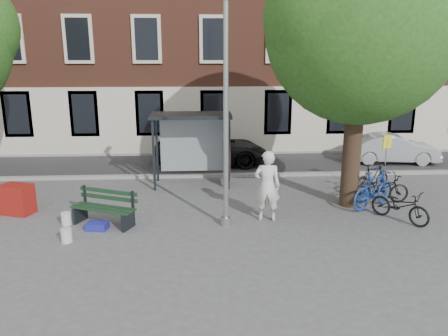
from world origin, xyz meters
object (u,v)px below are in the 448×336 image
bike_d (373,178)px  car_silver (393,149)px  painter (267,186)px  bench (104,210)px  bike_c (400,205)px  lamppost (226,127)px  bike_a (380,188)px  car_dark (212,149)px  bike_b (374,189)px  notice_sign (386,151)px  red_stand (17,199)px  bus_shelter (202,133)px

bike_d → car_silver: size_ratio=0.45×
car_silver → bike_d: bearing=154.7°
painter → bike_d: (4.03, 2.34, -0.50)m
bench → bike_c: (8.40, -0.21, 0.03)m
lamppost → bike_a: lamppost is taller
car_dark → bike_b: bearing=-139.0°
bike_c → notice_sign: notice_sign is taller
bench → bike_a: 8.59m
notice_sign → bench: bearing=178.3°
bike_c → red_stand: bike_c is taller
bus_shelter → car_dark: (0.42, 2.99, -1.24)m
bike_b → bike_d: (0.54, 1.47, -0.07)m
car_dark → bike_c: bearing=-142.3°
lamppost → bus_shelter: 4.24m
red_stand → bench: bearing=-20.0°
bench → notice_sign: notice_sign is taller
bike_a → bike_b: 0.58m
bus_shelter → bike_c: size_ratio=1.60×
car_silver → bike_b: bearing=157.3°
bike_b → bus_shelter: bearing=27.3°
bike_a → notice_sign: (0.62, 1.20, 0.97)m
lamppost → notice_sign: (5.70, 2.85, -1.33)m
bike_b → car_dark: size_ratio=0.41×
bike_c → car_silver: (2.76, 6.82, 0.17)m
bike_b → bike_c: bearing=160.8°
bike_b → bench: bearing=62.5°
car_silver → red_stand: size_ratio=4.29×
notice_sign → red_stand: bearing=169.9°
bus_shelter → notice_sign: bus_shelter is taller
bike_c → bench: bearing=142.6°
notice_sign → car_silver: bearing=45.3°
lamppost → car_silver: 10.60m
car_silver → red_stand: bearing=117.7°
red_stand → bus_shelter: bearing=26.7°
bench → bike_b: bearing=29.9°
car_dark → car_silver: (7.95, -0.22, -0.04)m
bus_shelter → car_dark: size_ratio=0.59×
bus_shelter → bench: size_ratio=1.47×
lamppost → bike_c: lamppost is taller
car_dark → notice_sign: size_ratio=2.44×
bike_b → bike_d: size_ratio=1.13×
bike_c → painter: bearing=139.6°
car_dark → bike_d: bearing=-127.8°
car_dark → car_silver: car_dark is taller
bench → notice_sign: (9.09, 2.58, 1.02)m
bench → notice_sign: bearing=39.0°
car_silver → red_stand: 15.04m
car_dark → bus_shelter: bearing=173.3°
bike_c → car_silver: bearing=32.0°
car_silver → painter: bearing=140.7°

